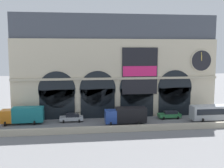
# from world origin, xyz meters

# --- Properties ---
(ground_plane) EXTENTS (200.00, 200.00, 0.00)m
(ground_plane) POSITION_xyz_m (0.00, 0.00, 0.00)
(ground_plane) COLOR slate
(quay_parapet_wall) EXTENTS (90.00, 0.70, 1.03)m
(quay_parapet_wall) POSITION_xyz_m (0.00, -4.73, 0.52)
(quay_parapet_wall) COLOR #B2A891
(quay_parapet_wall) RESTS_ON ground
(station_building) EXTENTS (41.26, 4.75, 20.60)m
(station_building) POSITION_xyz_m (0.04, 7.18, 9.92)
(station_building) COLOR beige
(station_building) RESTS_ON ground
(box_truck_west) EXTENTS (7.50, 2.91, 3.12)m
(box_truck_west) POSITION_xyz_m (-17.89, 2.34, 1.70)
(box_truck_west) COLOR orange
(box_truck_west) RESTS_ON ground
(car_midwest) EXTENTS (4.40, 2.22, 1.55)m
(car_midwest) POSITION_xyz_m (-9.10, 2.84, 0.80)
(car_midwest) COLOR #ADB2B7
(car_midwest) RESTS_ON ground
(box_truck_center) EXTENTS (7.50, 2.91, 3.12)m
(box_truck_center) POSITION_xyz_m (0.80, -0.33, 1.70)
(box_truck_center) COLOR #28479E
(box_truck_center) RESTS_ON ground
(car_mideast) EXTENTS (4.40, 2.22, 1.55)m
(car_mideast) POSITION_xyz_m (10.16, 2.79, 0.80)
(car_mideast) COLOR #2D7A42
(car_mideast) RESTS_ON ground
(bus_east) EXTENTS (11.00, 3.25, 3.10)m
(bus_east) POSITION_xyz_m (18.77, -0.51, 1.78)
(bus_east) COLOR #ADB2B7
(bus_east) RESTS_ON ground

